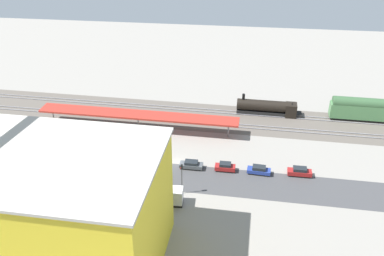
# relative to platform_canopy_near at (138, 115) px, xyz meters

# --- Properties ---
(ground_plane) EXTENTS (207.87, 207.87, 0.00)m
(ground_plane) POSITION_rel_platform_canopy_near_xyz_m (-11.19, 13.42, -3.79)
(ground_plane) COLOR gray
(ground_plane) RESTS_ON ground
(rail_bed) EXTENTS (130.31, 18.74, 0.01)m
(rail_bed) POSITION_rel_platform_canopy_near_xyz_m (-11.19, -8.23, -3.79)
(rail_bed) COLOR #5B544C
(rail_bed) RESTS_ON ground
(street_asphalt) EXTENTS (130.13, 12.95, 0.01)m
(street_asphalt) POSITION_rel_platform_canopy_near_xyz_m (-11.19, 17.88, -3.79)
(street_asphalt) COLOR #424244
(street_asphalt) RESTS_ON ground
(track_rails) EXTENTS (129.86, 12.31, 0.12)m
(track_rails) POSITION_rel_platform_canopy_near_xyz_m (-11.19, -8.23, -3.61)
(track_rails) COLOR #9E9EA8
(track_rails) RESTS_ON ground
(platform_canopy_near) EXTENTS (47.12, 5.83, 4.04)m
(platform_canopy_near) POSITION_rel_platform_canopy_near_xyz_m (0.00, 0.00, 0.00)
(platform_canopy_near) COLOR #A82D23
(platform_canopy_near) RESTS_ON ground
(locomotive) EXTENTS (16.14, 3.30, 5.16)m
(locomotive) POSITION_rel_platform_canopy_near_xyz_m (-30.64, -11.63, -1.96)
(locomotive) COLOR black
(locomotive) RESTS_ON ground
(passenger_coach) EXTENTS (17.80, 3.44, 5.88)m
(passenger_coach) POSITION_rel_platform_canopy_near_xyz_m (-54.14, -11.63, -0.70)
(passenger_coach) COLOR black
(passenger_coach) RESTS_ON ground
(parked_car_0) EXTENTS (4.72, 1.82, 1.81)m
(parked_car_0) POSITION_rel_platform_canopy_near_xyz_m (-35.99, 14.19, -2.99)
(parked_car_0) COLOR black
(parked_car_0) RESTS_ON ground
(parked_car_1) EXTENTS (4.74, 2.15, 1.69)m
(parked_car_1) POSITION_rel_platform_canopy_near_xyz_m (-28.05, 14.57, -3.05)
(parked_car_1) COLOR black
(parked_car_1) RESTS_ON ground
(parked_car_2) EXTENTS (4.09, 1.82, 1.77)m
(parked_car_2) POSITION_rel_platform_canopy_near_xyz_m (-21.33, 14.40, -3.01)
(parked_car_2) COLOR black
(parked_car_2) RESTS_ON ground
(parked_car_3) EXTENTS (4.71, 2.00, 1.64)m
(parked_car_3) POSITION_rel_platform_canopy_near_xyz_m (-14.47, 14.45, -3.07)
(parked_car_3) COLOR black
(parked_car_3) RESTS_ON ground
(parked_car_4) EXTENTS (4.14, 1.92, 1.81)m
(parked_car_4) POSITION_rel_platform_canopy_near_xyz_m (-7.10, 14.46, -2.99)
(parked_car_4) COLOR black
(parked_car_4) RESTS_ON ground
(parked_car_5) EXTENTS (4.54, 1.87, 1.79)m
(parked_car_5) POSITION_rel_platform_canopy_near_xyz_m (-0.03, 14.38, -3.00)
(parked_car_5) COLOR black
(parked_car_5) RESTS_ON ground
(parked_car_6) EXTENTS (4.51, 1.98, 1.64)m
(parked_car_6) POSITION_rel_platform_canopy_near_xyz_m (7.92, 14.18, -3.07)
(parked_car_6) COLOR black
(parked_car_6) RESTS_ON ground
(construction_building) EXTENTS (31.57, 21.97, 18.12)m
(construction_building) POSITION_rel_platform_canopy_near_xyz_m (2.03, 41.36, 5.26)
(construction_building) COLOR yellow
(construction_building) RESTS_ON ground
(construction_roof_slab) EXTENTS (32.19, 22.59, 0.40)m
(construction_roof_slab) POSITION_rel_platform_canopy_near_xyz_m (2.03, 41.36, 14.52)
(construction_roof_slab) COLOR #B7B2A8
(construction_roof_slab) RESTS_ON construction_building
(box_truck_0) EXTENTS (8.64, 2.86, 3.20)m
(box_truck_0) POSITION_rel_platform_canopy_near_xyz_m (-10.36, 26.18, -2.23)
(box_truck_0) COLOR black
(box_truck_0) RESTS_ON ground
(street_tree_0) EXTENTS (5.73, 5.73, 8.80)m
(street_tree_0) POSITION_rel_platform_canopy_near_xyz_m (15.28, 21.96, 2.12)
(street_tree_0) COLOR brown
(street_tree_0) RESTS_ON ground
(street_tree_1) EXTENTS (5.48, 5.48, 7.21)m
(street_tree_1) POSITION_rel_platform_canopy_near_xyz_m (7.43, 23.16, 0.66)
(street_tree_1) COLOR brown
(street_tree_1) RESTS_ON ground
(traffic_light) EXTENTS (0.50, 0.36, 6.39)m
(traffic_light) POSITION_rel_platform_canopy_near_xyz_m (-13.87, 22.88, 0.44)
(traffic_light) COLOR #333333
(traffic_light) RESTS_ON ground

